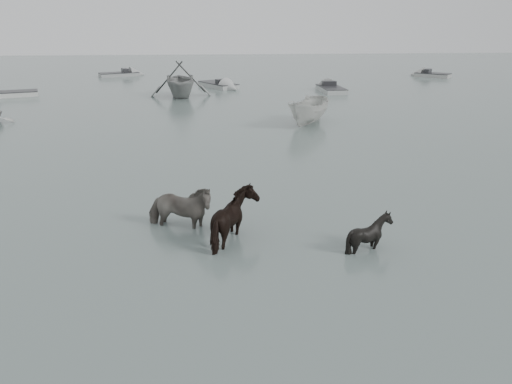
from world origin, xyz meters
TOP-DOWN VIEW (x-y plane):
  - ground at (0.00, 0.00)m, footprint 140.00×140.00m
  - pony_pinto at (-2.83, -0.02)m, footprint 2.17×1.41m
  - pony_dark at (-1.29, -0.99)m, footprint 1.51×1.74m
  - pony_black at (2.07, -1.77)m, footprint 1.42×1.34m
  - rowboat_trail at (-4.28, 24.81)m, footprint 5.05×5.70m
  - boat_small at (3.41, 14.00)m, footprint 3.53×4.37m
  - skiff_port at (7.53, 26.58)m, footprint 1.82×5.53m
  - skiff_outer at (-17.34, 25.85)m, footprint 6.36×3.47m
  - skiff_mid at (-1.45, 29.97)m, footprint 4.28×5.74m
  - skiff_star at (19.96, 36.00)m, footprint 4.52×4.09m
  - skiff_far at (-11.32, 39.07)m, footprint 5.46×3.54m

SIDE VIEW (x-z plane):
  - ground at x=0.00m, z-range 0.00..0.00m
  - skiff_port at x=7.53m, z-range 0.00..0.75m
  - skiff_outer at x=-17.34m, z-range 0.00..0.75m
  - skiff_mid at x=-1.45m, z-range 0.00..0.75m
  - skiff_star at x=19.96m, z-range 0.00..0.75m
  - skiff_far at x=-11.32m, z-range 0.00..0.75m
  - pony_black at x=2.07m, z-range 0.00..1.27m
  - boat_small at x=3.41m, z-range 0.00..1.61m
  - pony_pinto at x=-2.83m, z-range 0.00..1.69m
  - pony_dark at x=-1.29m, z-range 0.00..1.70m
  - rowboat_trail at x=-4.28m, z-range 0.00..2.78m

